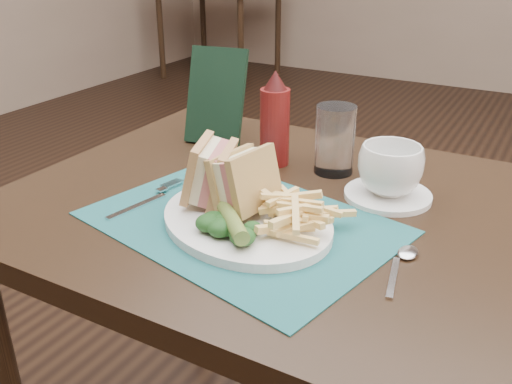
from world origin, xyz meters
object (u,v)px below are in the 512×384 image
Objects in this scene: table_bg_left at (220,32)px; ketchup_bottle at (275,118)px; drinking_glass at (335,140)px; placemat at (241,223)px; sandwich_half_a at (197,170)px; saucer at (388,195)px; plate at (247,221)px; table_main at (271,365)px; check_presenter at (216,96)px; sandwich_half_b at (235,177)px; coffee_cup at (390,170)px.

ketchup_bottle is (2.22, -3.24, 0.47)m from table_bg_left.
table_bg_left is 4.01m from drinking_glass.
placemat is 4.44× the size of sandwich_half_a.
drinking_glass is at bearing 153.73° from saucer.
ketchup_bottle is at bearing 132.57° from plate.
drinking_glass is at bearing -54.09° from table_bg_left.
table_bg_left is 6.92× the size of drinking_glass.
table_main is 6.92× the size of drinking_glass.
table_main is at bearing -151.15° from saucer.
plate is at bearing -83.50° from table_main.
placemat is 0.11m from sandwich_half_a.
ketchup_bottle reaches higher than placemat.
plate is at bearing -60.19° from check_presenter.
sandwich_half_b reaches higher than placemat.
plate reaches higher than table_main.
ketchup_bottle reaches higher than table_main.
check_presenter is (-0.22, 0.29, 0.03)m from sandwich_half_b.
check_presenter reaches higher than plate.
sandwich_half_a is at bearing -162.00° from sandwich_half_b.
ketchup_bottle is at bearing 117.06° from table_main.
table_main is at bearing -62.94° from ketchup_bottle.
plate is (2.30, -3.50, 0.38)m from table_bg_left.
placemat is 2.49× the size of ketchup_bottle.
saucer reaches higher than placemat.
saucer is at bearing 76.54° from plate.
check_presenter is at bearing 161.69° from ketchup_bottle.
coffee_cup is (0.19, 0.19, -0.02)m from sandwich_half_b.
plate is 0.28m from drinking_glass.
placemat is 1.55× the size of plate.
sandwich_half_a is at bearing -163.29° from plate.
plate reaches higher than saucer.
plate is 1.61× the size of ketchup_bottle.
check_presenter is (-0.17, 0.06, 0.01)m from ketchup_bottle.
plate reaches higher than table_bg_left.
check_presenter reaches higher than sandwich_half_b.
coffee_cup is at bearing 76.54° from plate.
check_presenter is (2.05, -3.19, 0.47)m from table_bg_left.
saucer is 0.44m from check_presenter.
plate reaches higher than placemat.
sandwich_half_b is 0.50× the size of check_presenter.
placemat is 0.27m from saucer.
placemat is at bearing -89.64° from table_main.
saucer is at bearing -23.49° from check_presenter.
drinking_glass reaches higher than coffee_cup.
saucer is at bearing 28.85° from table_main.
ketchup_bottle is at bearing 66.58° from sandwich_half_a.
saucer is 1.15× the size of drinking_glass.
saucer is (0.16, 0.21, -0.00)m from plate.
coffee_cup reaches higher than plate.
table_main is 0.47m from coffee_cup.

